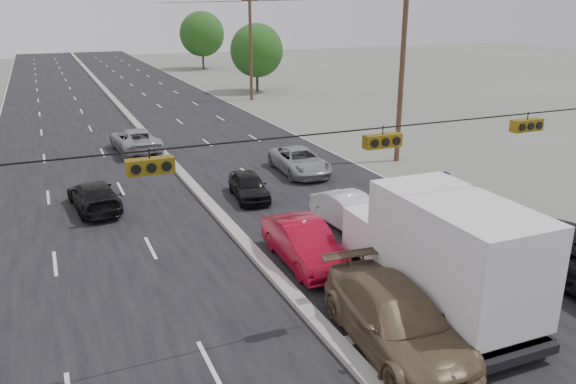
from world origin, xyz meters
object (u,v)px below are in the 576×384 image
object	(u,v)px
tan_sedan	(396,320)
oncoming_far	(135,140)
box_truck	(440,252)
queue_car_d	(460,204)
utility_pole_right_c	(251,47)
oncoming_near	(94,196)
red_sedan	(304,244)
queue_car_b	(352,213)
tree_right_mid	(257,50)
queue_car_a	(249,186)
utility_pole_right_b	(402,74)
queue_car_c	(300,161)
tree_right_far	(202,34)

from	to	relation	value
tan_sedan	oncoming_far	distance (m)	24.92
box_truck	queue_car_d	world-z (taller)	box_truck
box_truck	tan_sedan	distance (m)	2.78
utility_pole_right_c	oncoming_near	bearing A→B (deg)	-123.11
box_truck	utility_pole_right_c	bearing A→B (deg)	78.61
red_sedan	queue_car_b	xyz separation A→B (m)	(3.18, 2.12, -0.05)
tree_right_mid	oncoming_near	xyz separation A→B (m)	(-19.88, -31.65, -3.69)
box_truck	oncoming_far	xyz separation A→B (m)	(-5.07, 23.57, -1.17)
box_truck	queue_car_d	distance (m)	8.26
queue_car_a	utility_pole_right_c	bearing A→B (deg)	76.15
utility_pole_right_b	oncoming_far	bearing A→B (deg)	148.56
utility_pole_right_c	red_sedan	bearing A→B (deg)	-107.35
utility_pole_right_c	box_truck	size ratio (longest dim) A/B	1.36
queue_car_c	oncoming_far	world-z (taller)	oncoming_far
tree_right_mid	red_sedan	bearing A→B (deg)	-108.55
utility_pole_right_c	tree_right_far	world-z (taller)	utility_pole_right_c
box_truck	queue_car_c	world-z (taller)	box_truck
red_sedan	queue_car_a	distance (m)	7.53
queue_car_d	oncoming_near	xyz separation A→B (m)	(-14.31, 7.62, -0.07)
red_sedan	utility_pole_right_b	bearing A→B (deg)	44.96
utility_pole_right_c	tree_right_mid	xyz separation A→B (m)	(2.50, 5.00, -0.77)
queue_car_a	oncoming_far	xyz separation A→B (m)	(-3.44, 11.52, 0.11)
tan_sedan	oncoming_near	bearing A→B (deg)	118.75
utility_pole_right_b	queue_car_c	bearing A→B (deg)	-179.48
utility_pole_right_c	queue_car_c	size ratio (longest dim) A/B	2.04
tree_right_far	queue_car_b	bearing A→B (deg)	-100.21
utility_pole_right_b	utility_pole_right_c	xyz separation A→B (m)	(0.00, 25.00, 0.00)
tree_right_far	queue_car_a	size ratio (longest dim) A/B	2.21
tree_right_mid	queue_car_b	bearing A→B (deg)	-105.18
queue_car_c	queue_car_d	distance (m)	9.80
tan_sedan	red_sedan	bearing A→B (deg)	95.50
utility_pole_right_c	oncoming_near	world-z (taller)	utility_pole_right_c
tree_right_mid	queue_car_d	world-z (taller)	tree_right_mid
tree_right_mid	red_sedan	xyz separation A→B (m)	(-13.60, -40.52, -3.57)
tree_right_far	queue_car_b	world-z (taller)	tree_right_far
queue_car_b	oncoming_far	distance (m)	17.93
tan_sedan	queue_car_b	distance (m)	8.48
tree_right_far	oncoming_near	world-z (taller)	tree_right_far
utility_pole_right_c	queue_car_d	distance (m)	34.69
tree_right_far	queue_car_c	world-z (taller)	tree_right_far
oncoming_near	oncoming_far	bearing A→B (deg)	-114.75
red_sedan	queue_car_d	xyz separation A→B (m)	(8.03, 1.25, -0.05)
tree_right_mid	box_truck	xyz separation A→B (m)	(-11.33, -45.07, -2.43)
utility_pole_right_b	queue_car_b	xyz separation A→B (m)	(-7.92, -8.40, -4.40)
tree_right_mid	queue_car_d	xyz separation A→B (m)	(-5.57, -39.27, -3.62)
queue_car_a	oncoming_far	world-z (taller)	oncoming_far
tree_right_mid	box_truck	size ratio (longest dim) A/B	0.97
utility_pole_right_b	tan_sedan	distance (m)	20.15
queue_car_d	oncoming_near	size ratio (longest dim) A/B	1.10
queue_car_a	queue_car_c	bearing A→B (deg)	42.85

